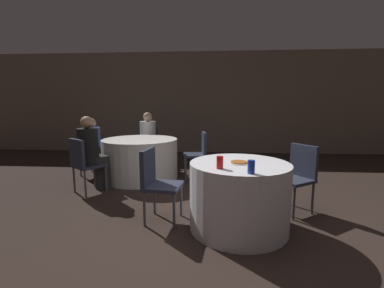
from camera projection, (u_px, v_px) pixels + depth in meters
ground_plane at (219, 230)px, 2.78m from camera, size 16.00×16.00×0.00m
wall_back at (215, 103)px, 7.19m from camera, size 16.00×0.06×2.80m
table_near at (239, 196)px, 2.79m from camera, size 1.07×1.07×0.73m
table_far at (141, 159)px, 4.72m from camera, size 1.36×1.36×0.73m
chair_near_west at (156, 178)px, 2.95m from camera, size 0.45×0.44×0.85m
chair_near_northeast at (298, 172)px, 3.23m from camera, size 0.55×0.55×0.85m
chair_far_east at (199, 150)px, 4.78m from camera, size 0.46×0.46×0.85m
chair_far_west at (89, 148)px, 4.97m from camera, size 0.47×0.46×0.85m
chair_far_north at (149, 142)px, 5.77m from camera, size 0.44×0.44×0.85m
chair_far_southwest at (83, 161)px, 3.87m from camera, size 0.56×0.56×0.85m
person_black_shirt at (93, 155)px, 3.98m from camera, size 0.43×0.46×1.18m
person_blue_shirt at (96, 147)px, 4.92m from camera, size 0.49×0.34×1.09m
person_white_shirt at (148, 139)px, 5.61m from camera, size 0.36×0.51×1.19m
pizza_plate_near at (239, 162)px, 2.72m from camera, size 0.23×0.23×0.02m
soda_can_blue at (251, 167)px, 2.30m from camera, size 0.07×0.07×0.12m
soda_can_red at (220, 162)px, 2.48m from camera, size 0.07×0.07×0.12m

